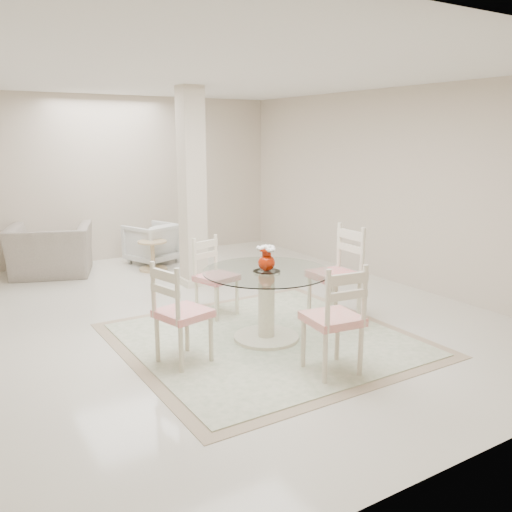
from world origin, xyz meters
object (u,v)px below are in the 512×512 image
column (192,188)px  armchair_white (152,243)px  dining_chair_east (340,267)px  side_table (153,257)px  dining_chair_north (213,271)px  recliner_taupe (50,251)px  red_vase (267,258)px  dining_chair_south (337,312)px  dining_chair_west (177,306)px  dining_table (266,305)px

column → armchair_white: 1.84m
dining_chair_east → side_table: dining_chair_east is taller
dining_chair_north → recliner_taupe: bearing=97.1°
dining_chair_north → side_table: (0.19, 2.40, -0.32)m
red_vase → dining_chair_south: 1.06m
dining_chair_east → red_vase: bearing=-85.9°
column → dining_chair_east: size_ratio=2.26×
column → side_table: column is taller
dining_chair_west → dining_chair_north: bearing=-54.4°
recliner_taupe → side_table: recliner_taupe is taller
dining_chair_east → dining_chair_north: 1.46m
dining_chair_west → side_table: dining_chair_west is taller
dining_table → dining_chair_south: size_ratio=1.15×
column → side_table: bearing=100.8°
dining_chair_west → recliner_taupe: bearing=-10.1°
recliner_taupe → armchair_white: 1.59m
dining_table → red_vase: 0.49m
dining_chair_south → recliner_taupe: dining_chair_south is taller
dining_chair_south → dining_chair_west: bearing=-34.1°
armchair_white → dining_chair_north: bearing=62.0°
dining_chair_east → recliner_taupe: bearing=-148.7°
red_vase → side_table: bearing=88.3°
side_table → recliner_taupe: bearing=160.0°
column → dining_chair_west: (-1.32, -2.44, -0.79)m
side_table → dining_chair_west: bearing=-107.7°
dining_chair_east → armchair_white: dining_chair_east is taller
red_vase → recliner_taupe: bearing=108.4°
dining_table → armchair_white: bearing=85.9°
red_vase → dining_chair_south: bearing=-86.5°
dining_chair_east → recliner_taupe: size_ratio=1.03×
armchair_white → side_table: (-0.18, -0.47, -0.12)m
column → dining_chair_east: bearing=-72.4°
recliner_taupe → side_table: size_ratio=2.50×
red_vase → dining_chair_west: 1.06m
dining_chair_south → dining_chair_north: bearing=-79.0°
dining_chair_south → red_vase: bearing=-79.8°
column → red_vase: bearing=-97.4°
dining_chair_east → recliner_taupe: (-2.33, 3.85, -0.25)m
dining_table → dining_chair_south: 1.04m
column → dining_table: 2.56m
dining_chair_north → dining_chair_west: size_ratio=0.95×
red_vase → armchair_white: red_vase is taller
dining_chair_east → dining_chair_west: (-2.04, -0.16, -0.07)m
dining_chair_south → armchair_white: bearing=-85.8°
column → dining_chair_south: column is taller
dining_table → dining_chair_north: size_ratio=1.26×
column → dining_table: bearing=-97.4°
dining_chair_north → side_table: bearing=69.9°
red_vase → side_table: (0.10, 3.41, -0.65)m
dining_chair_west → side_table: size_ratio=2.29×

